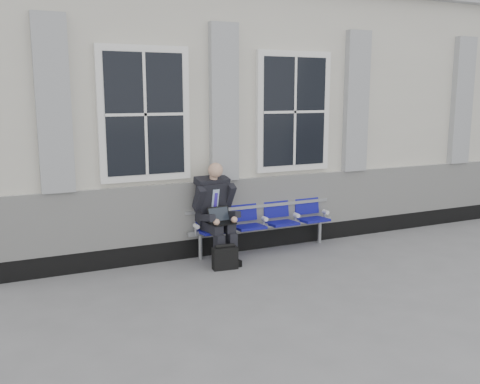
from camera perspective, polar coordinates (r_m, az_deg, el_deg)
ground at (r=7.92m, az=8.63°, el=-8.42°), size 70.00×70.00×0.00m
station_building at (r=10.56m, az=-1.70°, el=8.70°), size 14.40×4.40×4.49m
bench at (r=8.73m, az=2.43°, el=-2.75°), size 2.60×0.47×0.91m
businessman at (r=8.18m, az=-2.63°, el=-1.80°), size 0.65×0.88×1.52m
briefcase at (r=7.91m, az=-1.61°, el=-7.01°), size 0.38×0.19×0.38m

